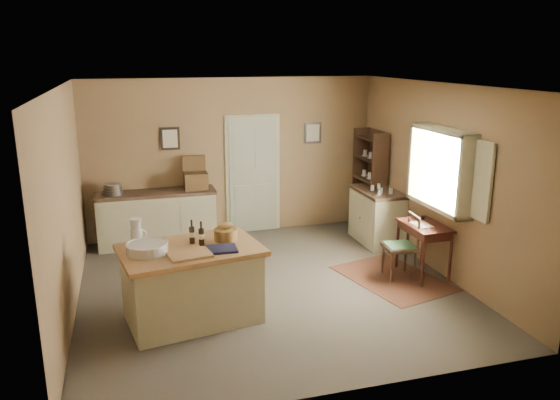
{
  "coord_description": "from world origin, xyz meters",
  "views": [
    {
      "loc": [
        -1.75,
        -6.66,
        3.08
      ],
      "look_at": [
        0.21,
        0.25,
        1.15
      ],
      "focal_mm": 35.0,
      "sensor_mm": 36.0,
      "label": 1
    }
  ],
  "objects_px": {
    "sideboard": "(158,216)",
    "writing_desk": "(424,231)",
    "shelving_unit": "(371,182)",
    "right_cabinet": "(377,216)",
    "desk_chair": "(400,247)",
    "work_island": "(191,282)"
  },
  "relations": [
    {
      "from": "sideboard",
      "to": "writing_desk",
      "type": "bearing_deg",
      "value": -34.08
    },
    {
      "from": "writing_desk",
      "to": "desk_chair",
      "type": "bearing_deg",
      "value": 174.19
    },
    {
      "from": "sideboard",
      "to": "right_cabinet",
      "type": "xyz_separation_m",
      "value": [
        3.54,
        -0.89,
        -0.02
      ]
    },
    {
      "from": "right_cabinet",
      "to": "shelving_unit",
      "type": "height_order",
      "value": "shelving_unit"
    },
    {
      "from": "desk_chair",
      "to": "shelving_unit",
      "type": "distance_m",
      "value": 2.15
    },
    {
      "from": "writing_desk",
      "to": "shelving_unit",
      "type": "height_order",
      "value": "shelving_unit"
    },
    {
      "from": "work_island",
      "to": "writing_desk",
      "type": "xyz_separation_m",
      "value": [
        3.33,
        0.45,
        0.18
      ]
    },
    {
      "from": "desk_chair",
      "to": "right_cabinet",
      "type": "bearing_deg",
      "value": 82.29
    },
    {
      "from": "desk_chair",
      "to": "right_cabinet",
      "type": "relative_size",
      "value": 0.83
    },
    {
      "from": "work_island",
      "to": "shelving_unit",
      "type": "xyz_separation_m",
      "value": [
        3.48,
        2.53,
        0.42
      ]
    },
    {
      "from": "work_island",
      "to": "right_cabinet",
      "type": "xyz_separation_m",
      "value": [
        3.33,
        1.96,
        -0.02
      ]
    },
    {
      "from": "desk_chair",
      "to": "right_cabinet",
      "type": "xyz_separation_m",
      "value": [
        0.35,
        1.47,
        0.01
      ]
    },
    {
      "from": "writing_desk",
      "to": "right_cabinet",
      "type": "distance_m",
      "value": 1.52
    },
    {
      "from": "shelving_unit",
      "to": "sideboard",
      "type": "bearing_deg",
      "value": 175.04
    },
    {
      "from": "writing_desk",
      "to": "right_cabinet",
      "type": "xyz_separation_m",
      "value": [
        -0.0,
        1.51,
        -0.21
      ]
    },
    {
      "from": "sideboard",
      "to": "writing_desk",
      "type": "height_order",
      "value": "sideboard"
    },
    {
      "from": "writing_desk",
      "to": "work_island",
      "type": "bearing_deg",
      "value": -172.31
    },
    {
      "from": "work_island",
      "to": "desk_chair",
      "type": "height_order",
      "value": "work_island"
    },
    {
      "from": "right_cabinet",
      "to": "sideboard",
      "type": "bearing_deg",
      "value": 165.89
    },
    {
      "from": "sideboard",
      "to": "writing_desk",
      "type": "distance_m",
      "value": 4.28
    },
    {
      "from": "work_island",
      "to": "right_cabinet",
      "type": "height_order",
      "value": "work_island"
    },
    {
      "from": "sideboard",
      "to": "right_cabinet",
      "type": "height_order",
      "value": "sideboard"
    }
  ]
}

